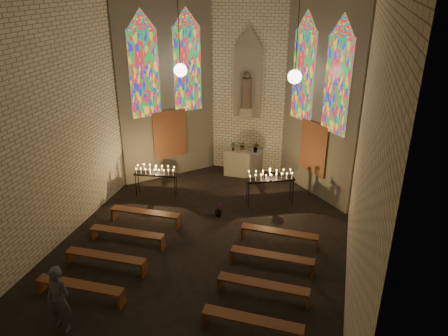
{
  "coord_description": "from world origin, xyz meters",
  "views": [
    {
      "loc": [
        3.45,
        -9.55,
        7.12
      ],
      "look_at": [
        0.28,
        1.7,
        1.92
      ],
      "focal_mm": 35.0,
      "sensor_mm": 36.0,
      "label": 1
    }
  ],
  "objects_px": {
    "votive_stand_right": "(270,177)",
    "visitor": "(59,299)",
    "aisle_flower_pot": "(218,210)",
    "altar": "(243,163)",
    "votive_stand_left": "(156,172)"
  },
  "relations": [
    {
      "from": "votive_stand_left",
      "to": "votive_stand_right",
      "type": "relative_size",
      "value": 0.93
    },
    {
      "from": "votive_stand_left",
      "to": "aisle_flower_pot",
      "type": "bearing_deg",
      "value": -25.08
    },
    {
      "from": "altar",
      "to": "visitor",
      "type": "xyz_separation_m",
      "value": [
        -1.93,
        -8.88,
        0.29
      ]
    },
    {
      "from": "votive_stand_right",
      "to": "aisle_flower_pot",
      "type": "bearing_deg",
      "value": -163.81
    },
    {
      "from": "aisle_flower_pot",
      "to": "visitor",
      "type": "height_order",
      "value": "visitor"
    },
    {
      "from": "altar",
      "to": "votive_stand_left",
      "type": "height_order",
      "value": "votive_stand_left"
    },
    {
      "from": "votive_stand_right",
      "to": "visitor",
      "type": "relative_size",
      "value": 1.03
    },
    {
      "from": "aisle_flower_pot",
      "to": "visitor",
      "type": "relative_size",
      "value": 0.27
    },
    {
      "from": "votive_stand_left",
      "to": "votive_stand_right",
      "type": "distance_m",
      "value": 3.93
    },
    {
      "from": "votive_stand_right",
      "to": "visitor",
      "type": "bearing_deg",
      "value": -140.52
    },
    {
      "from": "votive_stand_left",
      "to": "visitor",
      "type": "bearing_deg",
      "value": -92.95
    },
    {
      "from": "altar",
      "to": "aisle_flower_pot",
      "type": "relative_size",
      "value": 3.28
    },
    {
      "from": "aisle_flower_pot",
      "to": "votive_stand_left",
      "type": "distance_m",
      "value": 2.67
    },
    {
      "from": "aisle_flower_pot",
      "to": "votive_stand_right",
      "type": "relative_size",
      "value": 0.26
    },
    {
      "from": "aisle_flower_pot",
      "to": "votive_stand_left",
      "type": "height_order",
      "value": "votive_stand_left"
    }
  ]
}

